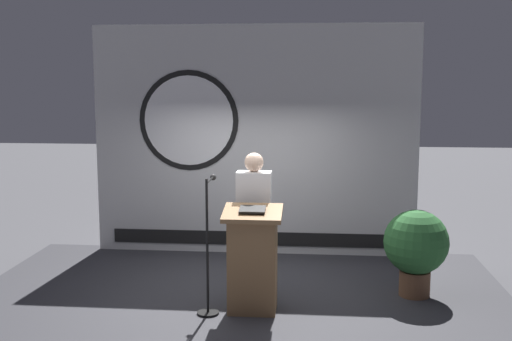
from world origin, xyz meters
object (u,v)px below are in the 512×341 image
at_px(speaker_person, 254,224).
at_px(potted_plant, 416,245).
at_px(podium, 253,260).
at_px(microphone_stand, 208,265).

xyz_separation_m(speaker_person, potted_plant, (1.89, 0.18, -0.26)).
relative_size(podium, microphone_stand, 0.79).
relative_size(podium, speaker_person, 0.69).
bearing_deg(podium, speaker_person, 93.56).
bearing_deg(potted_plant, podium, -160.51).
distance_m(speaker_person, microphone_stand, 0.80).
xyz_separation_m(microphone_stand, potted_plant, (2.33, 0.75, 0.08)).
bearing_deg(potted_plant, speaker_person, -174.65).
xyz_separation_m(podium, microphone_stand, (-0.47, -0.09, -0.04)).
bearing_deg(microphone_stand, potted_plant, 17.75).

